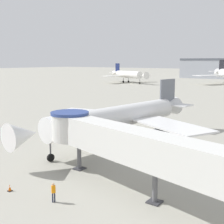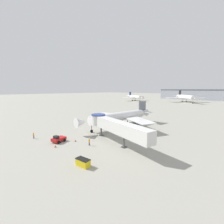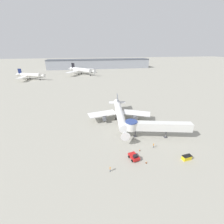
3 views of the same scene
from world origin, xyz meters
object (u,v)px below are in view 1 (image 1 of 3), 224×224
at_px(main_airplane, 120,117).
at_px(ground_crew_wing_walker, 53,191).
at_px(jet_bridge, 118,141).
at_px(background_jet_navy_tail, 128,74).
at_px(traffic_cone_near_nose, 10,188).

distance_m(main_airplane, ground_crew_wing_walker, 20.21).
height_order(jet_bridge, background_jet_navy_tail, background_jet_navy_tail).
distance_m(ground_crew_wing_walker, background_jet_navy_tail, 138.47).
distance_m(jet_bridge, background_jet_navy_tail, 134.72).
bearing_deg(main_airplane, jet_bridge, -49.48).
xyz_separation_m(traffic_cone_near_nose, background_jet_navy_tail, (-66.30, 119.58, 4.08)).
bearing_deg(background_jet_navy_tail, traffic_cone_near_nose, -128.59).
xyz_separation_m(traffic_cone_near_nose, ground_crew_wing_walker, (4.74, 0.77, 0.65)).
bearing_deg(background_jet_navy_tail, jet_bridge, -124.63).
height_order(jet_bridge, traffic_cone_near_nose, jet_bridge).
relative_size(main_airplane, traffic_cone_near_nose, 50.31).
distance_m(main_airplane, jet_bridge, 15.86).
bearing_deg(traffic_cone_near_nose, main_airplane, 95.20).
height_order(traffic_cone_near_nose, background_jet_navy_tail, background_jet_navy_tail).
relative_size(main_airplane, jet_bridge, 1.42).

